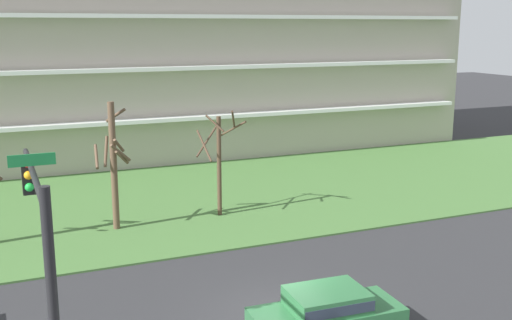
# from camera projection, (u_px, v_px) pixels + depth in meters

# --- Properties ---
(ground) EXTENTS (160.00, 160.00, 0.00)m
(ground) POSITION_uv_depth(u_px,v_px,m) (279.00, 315.00, 19.71)
(ground) COLOR #2D2D30
(grass_lawn_strip) EXTENTS (80.00, 16.00, 0.08)m
(grass_lawn_strip) POSITION_uv_depth(u_px,v_px,m) (164.00, 202.00, 32.27)
(grass_lawn_strip) COLOR #477238
(grass_lawn_strip) RESTS_ON ground
(apartment_building) EXTENTS (51.21, 12.70, 19.10)m
(apartment_building) POSITION_uv_depth(u_px,v_px,m) (107.00, 17.00, 42.72)
(apartment_building) COLOR #B2A899
(apartment_building) RESTS_ON ground
(tree_left) EXTENTS (1.61, 1.59, 5.78)m
(tree_left) POSITION_uv_depth(u_px,v_px,m) (113.00, 163.00, 27.27)
(tree_left) COLOR brown
(tree_left) RESTS_ON ground
(tree_center) EXTENTS (2.30, 2.19, 5.23)m
(tree_center) POSITION_uv_depth(u_px,v_px,m) (219.00, 158.00, 29.37)
(tree_center) COLOR #4C3828
(tree_center) RESTS_ON ground
(sedan_green_center_left) EXTENTS (4.48, 2.02, 1.57)m
(sedan_green_center_left) POSITION_uv_depth(u_px,v_px,m) (327.00, 313.00, 17.95)
(sedan_green_center_left) COLOR #2D6B3D
(sedan_green_center_left) RESTS_ON ground
(traffic_signal_mast) EXTENTS (0.90, 5.27, 6.56)m
(traffic_signal_mast) POSITION_uv_depth(u_px,v_px,m) (44.00, 273.00, 11.61)
(traffic_signal_mast) COLOR black
(traffic_signal_mast) RESTS_ON ground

